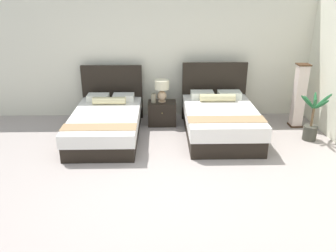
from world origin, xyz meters
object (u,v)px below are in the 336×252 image
object	(u,v)px
table_lamp	(162,88)
bed_near_corner	(220,120)
potted_palm	(312,123)
vase	(153,98)
bed_near_window	(107,122)
floor_lamp_corner	(299,96)
nightstand	(162,113)

from	to	relation	value
table_lamp	bed_near_corner	bearing A→B (deg)	-29.27
table_lamp	potted_palm	world-z (taller)	table_lamp
vase	potted_palm	xyz separation A→B (m)	(2.97, -0.84, -0.26)
bed_near_window	bed_near_corner	size ratio (longest dim) A/B	1.09
bed_near_corner	potted_palm	xyz separation A→B (m)	(1.68, -0.28, 0.01)
bed_near_window	table_lamp	xyz separation A→B (m)	(1.08, 0.62, 0.49)
table_lamp	vase	size ratio (longest dim) A/B	2.34
table_lamp	vase	distance (m)	0.26
bed_near_corner	table_lamp	size ratio (longest dim) A/B	4.45
vase	floor_lamp_corner	distance (m)	2.97
bed_near_window	nightstand	world-z (taller)	bed_near_window
nightstand	potted_palm	distance (m)	2.94
vase	floor_lamp_corner	world-z (taller)	floor_lamp_corner
vase	potted_palm	distance (m)	3.10
bed_near_window	bed_near_corner	bearing A→B (deg)	-0.24
bed_near_window	potted_palm	distance (m)	3.89
vase	floor_lamp_corner	size ratio (longest dim) A/B	0.15
bed_near_corner	floor_lamp_corner	distance (m)	1.76
bed_near_corner	potted_palm	distance (m)	1.70
table_lamp	vase	world-z (taller)	table_lamp
vase	table_lamp	bearing A→B (deg)	18.99
nightstand	floor_lamp_corner	xyz separation A→B (m)	(2.79, -0.16, 0.40)
floor_lamp_corner	bed_near_corner	bearing A→B (deg)	-165.16
bed_near_corner	vase	xyz separation A→B (m)	(-1.29, 0.57, 0.27)
bed_near_corner	nightstand	size ratio (longest dim) A/B	3.51
bed_near_corner	potted_palm	size ratio (longest dim) A/B	2.23
table_lamp	floor_lamp_corner	distance (m)	2.80
nightstand	potted_palm	world-z (taller)	potted_palm
bed_near_window	table_lamp	size ratio (longest dim) A/B	4.84
bed_near_window	floor_lamp_corner	distance (m)	3.91
nightstand	vase	world-z (taller)	vase
vase	floor_lamp_corner	xyz separation A→B (m)	(2.97, -0.12, 0.06)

